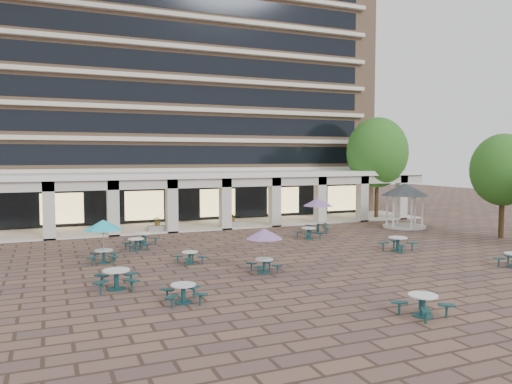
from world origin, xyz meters
TOP-DOWN VIEW (x-y plane):
  - ground at (0.00, 0.00)m, footprint 120.00×120.00m
  - apartment_building at (0.00, 25.47)m, footprint 40.00×15.50m
  - retail_arcade at (0.00, 14.80)m, footprint 42.00×6.60m
  - picnic_table_0 at (-5.87, -5.58)m, footprint 1.70×1.70m
  - picnic_table_1 at (1.52, -10.44)m, footprint 1.95×1.95m
  - picnic_table_4 at (-7.94, 3.10)m, footprint 1.99×1.99m
  - picnic_table_5 at (-8.00, -2.59)m, footprint 2.07×2.07m
  - picnic_table_6 at (-0.95, -2.14)m, footprint 1.85×1.85m
  - picnic_table_7 at (8.64, -0.15)m, footprint 2.27×2.27m
  - picnic_table_8 at (-3.76, 1.23)m, footprint 1.69×1.69m
  - picnic_table_9 at (-5.76, 6.19)m, footprint 1.71×1.71m
  - picnic_table_10 at (5.91, 5.90)m, footprint 1.88×1.88m
  - picnic_table_11 at (7.80, 7.93)m, footprint 2.25×2.25m
  - picnic_table_12 at (-5.07, 7.73)m, footprint 2.12×2.12m
  - gazebo at (15.63, 7.83)m, footprint 3.77×3.77m
  - tree_east_a at (18.48, 1.10)m, footprint 4.34×4.34m
  - tree_east_c at (17.09, 13.49)m, footprint 5.53×5.53m
  - planter_left at (-3.06, 12.90)m, footprint 1.50×0.73m
  - planter_right at (2.95, 12.90)m, footprint 1.50×0.66m

SIDE VIEW (x-z plane):
  - ground at x=0.00m, z-range 0.00..0.00m
  - picnic_table_8 at x=-3.76m, z-range 0.06..0.70m
  - picnic_table_9 at x=-5.76m, z-range 0.07..0.78m
  - picnic_table_0 at x=-5.87m, z-range 0.07..0.80m
  - picnic_table_10 at x=5.91m, z-range 0.07..0.84m
  - picnic_table_1 at x=1.52m, z-range 0.08..0.85m
  - picnic_table_12 at x=-5.07m, z-range 0.08..0.86m
  - planter_right at x=2.95m, z-range -0.13..1.09m
  - picnic_table_7 at x=8.64m, z-range 0.08..0.92m
  - picnic_table_5 at x=-8.00m, z-range 0.08..0.93m
  - planter_left at x=-3.06m, z-range -0.11..1.18m
  - picnic_table_6 at x=-0.95m, z-range 0.75..2.89m
  - picnic_table_4 at x=-7.94m, z-range 0.80..3.10m
  - picnic_table_11 at x=7.80m, z-range 0.91..3.51m
  - gazebo at x=15.63m, z-range 0.89..4.40m
  - retail_arcade at x=0.00m, z-range 0.80..5.20m
  - tree_east_a at x=18.48m, z-range 1.11..8.34m
  - tree_east_c at x=17.09m, z-range 1.41..10.63m
  - apartment_building at x=0.00m, z-range 0.00..25.20m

